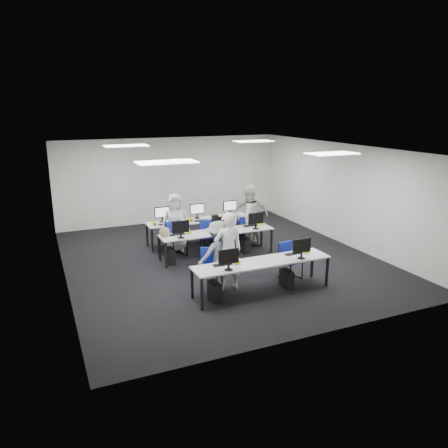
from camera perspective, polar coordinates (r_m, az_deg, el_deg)
name	(u,v)px	position (r m, az deg, el deg)	size (l,w,h in m)	color
room	(220,206)	(11.60, -0.54, 2.43)	(9.00, 9.02, 3.00)	black
ceiling_panels	(220,149)	(11.36, -0.56, 9.75)	(5.20, 4.60, 0.02)	white
desk_front	(262,263)	(9.76, 5.01, -5.15)	(3.20, 0.70, 0.73)	#B0B1B4
desk_mid	(217,233)	(11.98, -0.91, -1.20)	(3.20, 0.70, 0.73)	#B0B1B4
desk_back	(199,221)	(13.24, -3.25, 0.37)	(3.20, 0.70, 0.73)	#B0B1B4
equipment_front	(255,279)	(9.77, 4.02, -7.12)	(2.51, 0.41, 1.19)	#0C3B9F
equipment_mid	(211,245)	(11.99, -1.71, -2.81)	(2.91, 0.41, 1.19)	white
equipment_back	(205,231)	(13.41, -2.49, -0.86)	(2.91, 0.41, 1.19)	white
chair_0	(211,278)	(9.93, -1.67, -7.05)	(0.61, 0.64, 0.97)	navy
chair_1	(290,267)	(10.75, 8.58, -5.60)	(0.52, 0.55, 0.88)	navy
chair_2	(176,245)	(12.28, -6.26, -2.75)	(0.55, 0.58, 0.95)	navy
chair_3	(208,242)	(12.56, -2.06, -2.37)	(0.46, 0.50, 0.87)	navy
chair_4	(237,237)	(13.05, 1.69, -1.76)	(0.53, 0.55, 0.82)	navy
chair_5	(170,243)	(12.46, -7.13, -2.47)	(0.61, 0.64, 0.98)	navy
chair_6	(209,237)	(12.99, -1.97, -1.76)	(0.43, 0.47, 0.88)	navy
chair_7	(245,234)	(13.23, 2.70, -1.36)	(0.52, 0.56, 0.94)	navy
handbag	(164,232)	(11.61, -7.80, -1.01)	(0.30, 0.19, 0.25)	#98864E
student_0	(228,251)	(9.80, 0.55, -3.59)	(0.66, 0.43, 1.81)	silver
student_1	(248,216)	(12.98, 3.12, 1.06)	(0.87, 0.68, 1.80)	silver
student_2	(176,223)	(12.51, -6.33, 0.17)	(0.82, 0.53, 1.68)	silver
student_3	(250,214)	(13.16, 3.45, 1.28)	(1.06, 0.44, 1.81)	silver
photographer	(218,254)	(10.00, -0.75, -3.96)	(1.01, 0.58, 1.56)	slate
dslr_camera	(215,217)	(9.92, -1.20, 0.91)	(0.14, 0.18, 0.10)	black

